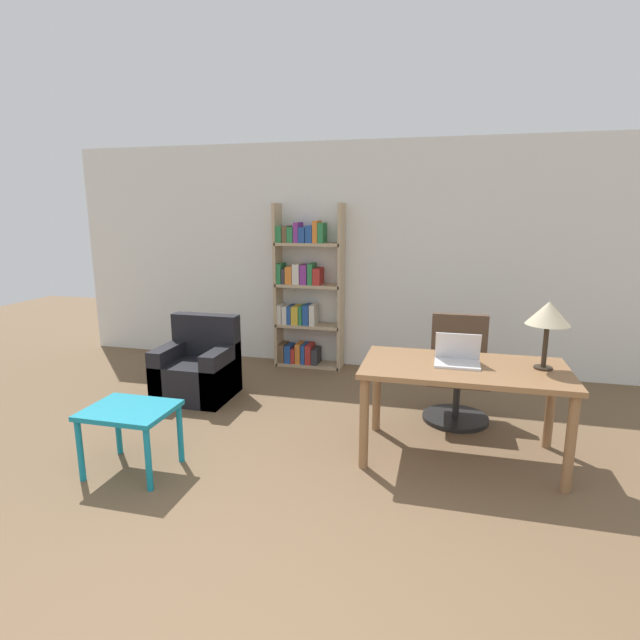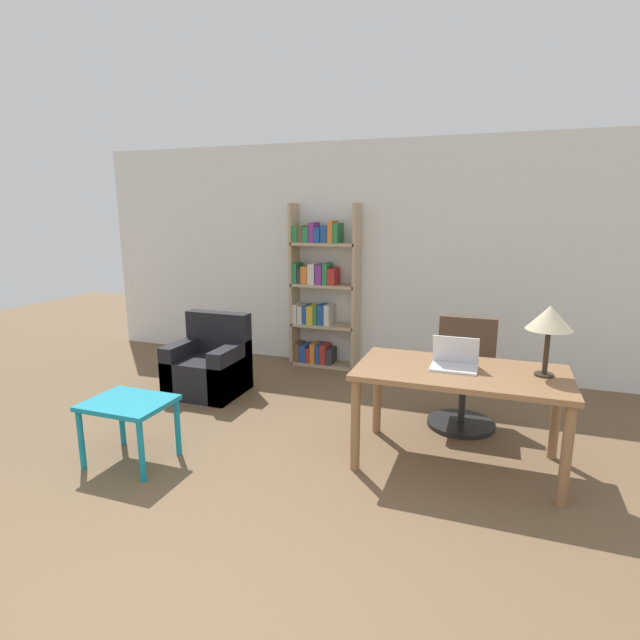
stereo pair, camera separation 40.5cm
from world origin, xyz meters
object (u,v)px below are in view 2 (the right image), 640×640
laptop (455,361)px  armchair (209,367)px  bookshelf (319,294)px  side_table_blue (129,410)px  office_chair (464,378)px  table_lamp (550,319)px  desk (460,383)px

laptop → armchair: bearing=165.2°
armchair → bookshelf: bearing=59.4°
laptop → side_table_blue: bearing=-159.9°
office_chair → side_table_blue: size_ratio=1.55×
armchair → bookshelf: size_ratio=0.42×
laptop → office_chair: (0.04, 0.76, -0.37)m
table_lamp → side_table_blue: (-2.92, -0.88, -0.74)m
desk → laptop: laptop is taller
desk → laptop: size_ratio=4.54×
laptop → office_chair: bearing=87.2°
office_chair → bookshelf: 2.25m
desk → side_table_blue: 2.50m
side_table_blue → armchair: bearing=99.6°
desk → laptop: 0.17m
table_lamp → armchair: 3.36m
side_table_blue → table_lamp: bearing=16.8°
desk → table_lamp: bearing=7.0°
office_chair → side_table_blue: 2.84m
desk → office_chair: 0.82m
laptop → bookshelf: bearing=132.0°
office_chair → armchair: office_chair is taller
laptop → side_table_blue: 2.48m
table_lamp → bookshelf: bookshelf is taller
laptop → armchair: laptop is taller
desk → armchair: bearing=164.8°
side_table_blue → armchair: armchair is taller
office_chair → bookshelf: bearing=146.1°
armchair → bookshelf: (0.77, 1.31, 0.63)m
laptop → table_lamp: (0.62, 0.04, 0.36)m
armchair → office_chair: bearing=1.8°
desk → table_lamp: table_lamp is taller
table_lamp → side_table_blue: 3.14m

